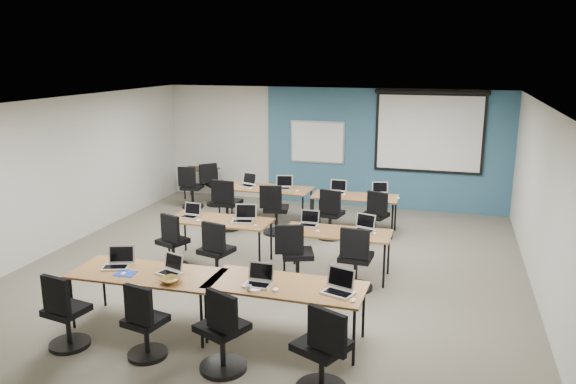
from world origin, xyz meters
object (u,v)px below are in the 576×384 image
(task_chair_1, at_px, (144,327))
(laptop_5, at_px, (244,217))
(laptop_2, at_px, (259,279))
(task_chair_7, at_px, (355,264))
(task_chair_6, at_px, (295,260))
(task_chair_4, at_px, (172,246))
(task_chair_3, at_px, (323,357))
(training_table_front_left, at_px, (147,275))
(laptop_8, at_px, (248,183))
(projector_screen, at_px, (429,127))
(utility_table, at_px, (201,173))
(laptop_10, at_px, (338,190))
(whiteboard, at_px, (317,142))
(laptop_4, at_px, (191,213))
(spare_chair_a, at_px, (215,188))
(training_table_back_right, at_px, (355,198))
(laptop_0, at_px, (118,262))
(task_chair_2, at_px, (222,337))
(task_chair_8, at_px, (226,208))
(task_chair_10, at_px, (330,218))
(task_chair_9, at_px, (275,214))
(spare_chair_b, at_px, (191,191))
(task_chair_11, at_px, (375,220))
(training_table_mid_left, at_px, (220,222))
(task_chair_5, at_px, (216,256))
(training_table_front_right, at_px, (286,288))
(laptop_7, at_px, (365,227))
(task_chair_0, at_px, (65,318))
(training_table_mid_right, at_px, (337,235))
(laptop_9, at_px, (283,185))
(laptop_3, at_px, (339,287))
(laptop_11, at_px, (379,191))
(laptop_1, at_px, (171,269))
(laptop_6, at_px, (309,222))
(training_table_back_left, at_px, (265,189))

(task_chair_1, relative_size, laptop_5, 2.66)
(laptop_2, relative_size, task_chair_7, 0.32)
(task_chair_6, bearing_deg, task_chair_4, 156.72)
(task_chair_3, bearing_deg, training_table_front_left, -174.38)
(laptop_5, height_order, laptop_8, laptop_5)
(projector_screen, distance_m, task_chair_7, 5.04)
(laptop_2, height_order, task_chair_7, task_chair_7)
(task_chair_6, bearing_deg, utility_table, 109.18)
(laptop_10, bearing_deg, whiteboard, 117.40)
(laptop_4, height_order, spare_chair_a, spare_chair_a)
(training_table_back_right, height_order, utility_table, utility_table)
(whiteboard, relative_size, laptop_0, 3.78)
(projector_screen, height_order, laptop_10, projector_screen)
(task_chair_2, bearing_deg, task_chair_8, 136.16)
(task_chair_4, xyz_separation_m, task_chair_10, (2.14, 2.24, 0.02))
(task_chair_9, height_order, task_chair_10, task_chair_9)
(training_table_front_left, bearing_deg, spare_chair_b, 109.14)
(task_chair_11, bearing_deg, training_table_mid_left, -123.27)
(laptop_4, bearing_deg, spare_chair_b, 119.26)
(task_chair_5, bearing_deg, laptop_0, -100.91)
(training_table_front_right, height_order, laptop_7, laptop_7)
(task_chair_0, distance_m, task_chair_11, 5.88)
(projector_screen, bearing_deg, task_chair_6, -108.72)
(training_table_mid_right, bearing_deg, task_chair_4, -170.73)
(laptop_9, xyz_separation_m, spare_chair_a, (-1.92, 0.87, -0.38))
(whiteboard, distance_m, spare_chair_b, 3.11)
(training_table_mid_left, relative_size, task_chair_5, 1.76)
(training_table_back_right, xyz_separation_m, laptop_3, (0.61, -4.59, 0.12))
(laptop_4, height_order, laptop_9, laptop_9)
(projector_screen, xyz_separation_m, laptop_2, (-1.63, -6.56, -1.09))
(whiteboard, relative_size, laptop_11, 4.05)
(laptop_1, relative_size, spare_chair_a, 0.30)
(laptop_4, distance_m, laptop_8, 2.48)
(laptop_2, bearing_deg, training_table_back_right, 86.13)
(training_table_mid_left, distance_m, training_table_mid_right, 2.03)
(task_chair_9, bearing_deg, task_chair_4, -126.96)
(laptop_11, bearing_deg, task_chair_2, -113.44)
(laptop_6, relative_size, task_chair_10, 0.31)
(training_table_front_right, relative_size, training_table_mid_left, 1.11)
(laptop_4, bearing_deg, task_chair_1, -70.21)
(training_table_back_left, bearing_deg, task_chair_6, -61.85)
(task_chair_5, bearing_deg, laptop_1, -73.58)
(training_table_mid_left, bearing_deg, training_table_front_right, -50.76)
(training_table_mid_left, distance_m, task_chair_5, 0.94)
(task_chair_0, bearing_deg, training_table_front_left, 61.38)
(laptop_2, height_order, laptop_4, laptop_2)
(laptop_2, xyz_separation_m, laptop_4, (-2.07, 2.40, -0.00))
(task_chair_6, bearing_deg, whiteboard, 79.99)
(training_table_mid_right, height_order, laptop_0, laptop_0)
(training_table_back_left, distance_m, task_chair_10, 1.74)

